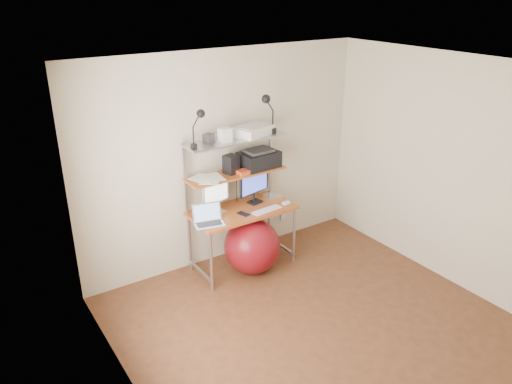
{
  "coord_description": "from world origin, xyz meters",
  "views": [
    {
      "loc": [
        -2.72,
        -2.97,
        3.15
      ],
      "look_at": [
        -0.0,
        1.15,
        1.06
      ],
      "focal_mm": 35.0,
      "sensor_mm": 36.0,
      "label": 1
    }
  ],
  "objects_px": {
    "laptop": "(208,220)",
    "monitor_black": "(254,185)",
    "monitor_silver": "(216,194)",
    "exercise_ball": "(252,246)",
    "printer": "(259,159)"
  },
  "relations": [
    {
      "from": "laptop",
      "to": "exercise_ball",
      "type": "xyz_separation_m",
      "value": [
        0.52,
        -0.06,
        -0.46
      ]
    },
    {
      "from": "monitor_silver",
      "to": "monitor_black",
      "type": "bearing_deg",
      "value": -15.4
    },
    {
      "from": "monitor_black",
      "to": "laptop",
      "type": "distance_m",
      "value": 0.77
    },
    {
      "from": "laptop",
      "to": "printer",
      "type": "distance_m",
      "value": 0.97
    },
    {
      "from": "monitor_silver",
      "to": "monitor_black",
      "type": "relative_size",
      "value": 0.95
    },
    {
      "from": "monitor_black",
      "to": "monitor_silver",
      "type": "bearing_deg",
      "value": 167.23
    },
    {
      "from": "monitor_silver",
      "to": "monitor_black",
      "type": "xyz_separation_m",
      "value": [
        0.51,
        -0.0,
        -0.0
      ]
    },
    {
      "from": "laptop",
      "to": "monitor_black",
      "type": "bearing_deg",
      "value": 28.06
    },
    {
      "from": "exercise_ball",
      "to": "monitor_black",
      "type": "bearing_deg",
      "value": 52.66
    },
    {
      "from": "monitor_black",
      "to": "printer",
      "type": "xyz_separation_m",
      "value": [
        0.09,
        0.04,
        0.29
      ]
    },
    {
      "from": "printer",
      "to": "exercise_ball",
      "type": "xyz_separation_m",
      "value": [
        -0.29,
        -0.3,
        -0.93
      ]
    },
    {
      "from": "monitor_silver",
      "to": "exercise_ball",
      "type": "relative_size",
      "value": 0.65
    },
    {
      "from": "monitor_black",
      "to": "exercise_ball",
      "type": "xyz_separation_m",
      "value": [
        -0.2,
        -0.26,
        -0.64
      ]
    },
    {
      "from": "laptop",
      "to": "printer",
      "type": "bearing_deg",
      "value": 28.85
    },
    {
      "from": "monitor_silver",
      "to": "laptop",
      "type": "distance_m",
      "value": 0.35
    }
  ]
}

